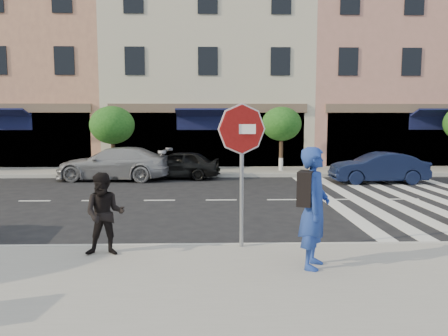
{
  "coord_description": "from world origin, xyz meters",
  "views": [
    {
      "loc": [
        -0.28,
        -9.94,
        2.65
      ],
      "look_at": [
        0.01,
        0.94,
        1.4
      ],
      "focal_mm": 35.0,
      "sensor_mm": 36.0,
      "label": 1
    }
  ],
  "objects_px": {
    "stop_sign": "(242,144)",
    "walker": "(105,214)",
    "car_far_left": "(114,164)",
    "car_far_right": "(378,168)",
    "car_far_mid": "(178,165)",
    "photographer": "(314,208)"
  },
  "relations": [
    {
      "from": "stop_sign",
      "to": "walker",
      "type": "relative_size",
      "value": 1.83
    },
    {
      "from": "car_far_left",
      "to": "car_far_right",
      "type": "bearing_deg",
      "value": 88.59
    },
    {
      "from": "car_far_mid",
      "to": "car_far_right",
      "type": "xyz_separation_m",
      "value": [
        8.3,
        -1.5,
        0.01
      ]
    },
    {
      "from": "stop_sign",
      "to": "car_far_left",
      "type": "height_order",
      "value": "stop_sign"
    },
    {
      "from": "car_far_right",
      "to": "stop_sign",
      "type": "bearing_deg",
      "value": -33.59
    },
    {
      "from": "stop_sign",
      "to": "car_far_left",
      "type": "distance_m",
      "value": 11.6
    },
    {
      "from": "walker",
      "to": "stop_sign",
      "type": "bearing_deg",
      "value": 6.18
    },
    {
      "from": "stop_sign",
      "to": "car_far_left",
      "type": "relative_size",
      "value": 0.57
    },
    {
      "from": "photographer",
      "to": "car_far_left",
      "type": "height_order",
      "value": "photographer"
    },
    {
      "from": "walker",
      "to": "car_far_left",
      "type": "xyz_separation_m",
      "value": [
        -2.27,
        10.89,
        -0.21
      ]
    },
    {
      "from": "photographer",
      "to": "car_far_mid",
      "type": "distance_m",
      "value": 12.39
    },
    {
      "from": "car_far_left",
      "to": "car_far_mid",
      "type": "bearing_deg",
      "value": 101.18
    },
    {
      "from": "photographer",
      "to": "car_far_mid",
      "type": "xyz_separation_m",
      "value": [
        -3.21,
        11.95,
        -0.54
      ]
    },
    {
      "from": "stop_sign",
      "to": "photographer",
      "type": "height_order",
      "value": "stop_sign"
    },
    {
      "from": "stop_sign",
      "to": "car_far_right",
      "type": "relative_size",
      "value": 0.73
    },
    {
      "from": "stop_sign",
      "to": "car_far_right",
      "type": "distance_m",
      "value": 11.27
    },
    {
      "from": "walker",
      "to": "car_far_mid",
      "type": "distance_m",
      "value": 11.21
    },
    {
      "from": "car_far_left",
      "to": "car_far_right",
      "type": "relative_size",
      "value": 1.27
    },
    {
      "from": "stop_sign",
      "to": "car_far_mid",
      "type": "bearing_deg",
      "value": 103.23
    },
    {
      "from": "car_far_right",
      "to": "car_far_left",
      "type": "bearing_deg",
      "value": -95.9
    },
    {
      "from": "car_far_mid",
      "to": "walker",
      "type": "bearing_deg",
      "value": 4.03
    },
    {
      "from": "photographer",
      "to": "walker",
      "type": "bearing_deg",
      "value": 99.94
    }
  ]
}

